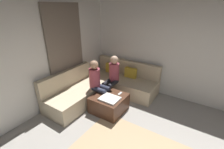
{
  "coord_description": "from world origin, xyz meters",
  "views": [
    {
      "loc": [
        0.33,
        -1.38,
        2.44
      ],
      "look_at": [
        -1.63,
        1.63,
        0.85
      ],
      "focal_mm": 25.26,
      "sensor_mm": 36.0,
      "label": 1
    }
  ],
  "objects_px": {
    "game_remote": "(120,94)",
    "person_on_couch_side": "(98,81)",
    "sectional_couch": "(104,86)",
    "ottoman": "(109,103)",
    "coffee_mug": "(106,89)",
    "person_on_couch_back": "(112,76)"
  },
  "relations": [
    {
      "from": "coffee_mug",
      "to": "person_on_couch_back",
      "type": "distance_m",
      "value": 0.47
    },
    {
      "from": "person_on_couch_back",
      "to": "person_on_couch_side",
      "type": "distance_m",
      "value": 0.52
    },
    {
      "from": "game_remote",
      "to": "person_on_couch_back",
      "type": "relative_size",
      "value": 0.12
    },
    {
      "from": "ottoman",
      "to": "coffee_mug",
      "type": "xyz_separation_m",
      "value": [
        -0.22,
        0.18,
        0.26
      ]
    },
    {
      "from": "ottoman",
      "to": "person_on_couch_side",
      "type": "distance_m",
      "value": 0.62
    },
    {
      "from": "sectional_couch",
      "to": "game_remote",
      "type": "distance_m",
      "value": 0.82
    },
    {
      "from": "ottoman",
      "to": "sectional_couch",
      "type": "bearing_deg",
      "value": 135.5
    },
    {
      "from": "coffee_mug",
      "to": "person_on_couch_side",
      "type": "height_order",
      "value": "person_on_couch_side"
    },
    {
      "from": "ottoman",
      "to": "person_on_couch_back",
      "type": "relative_size",
      "value": 0.63
    },
    {
      "from": "coffee_mug",
      "to": "ottoman",
      "type": "bearing_deg",
      "value": -39.29
    },
    {
      "from": "coffee_mug",
      "to": "game_remote",
      "type": "bearing_deg",
      "value": 5.71
    },
    {
      "from": "game_remote",
      "to": "person_on_couch_side",
      "type": "xyz_separation_m",
      "value": [
        -0.59,
        -0.12,
        0.23
      ]
    },
    {
      "from": "ottoman",
      "to": "person_on_couch_side",
      "type": "relative_size",
      "value": 0.63
    },
    {
      "from": "person_on_couch_side",
      "to": "ottoman",
      "type": "bearing_deg",
      "value": 76.27
    },
    {
      "from": "person_on_couch_back",
      "to": "game_remote",
      "type": "bearing_deg",
      "value": 141.08
    },
    {
      "from": "sectional_couch",
      "to": "coffee_mug",
      "type": "xyz_separation_m",
      "value": [
        0.34,
        -0.37,
        0.19
      ]
    },
    {
      "from": "ottoman",
      "to": "coffee_mug",
      "type": "relative_size",
      "value": 8.0
    },
    {
      "from": "game_remote",
      "to": "sectional_couch",
      "type": "bearing_deg",
      "value": 155.96
    },
    {
      "from": "sectional_couch",
      "to": "ottoman",
      "type": "xyz_separation_m",
      "value": [
        0.56,
        -0.55,
        -0.07
      ]
    },
    {
      "from": "game_remote",
      "to": "person_on_couch_back",
      "type": "distance_m",
      "value": 0.65
    },
    {
      "from": "game_remote",
      "to": "person_on_couch_side",
      "type": "relative_size",
      "value": 0.12
    },
    {
      "from": "sectional_couch",
      "to": "person_on_couch_side",
      "type": "height_order",
      "value": "person_on_couch_side"
    }
  ]
}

